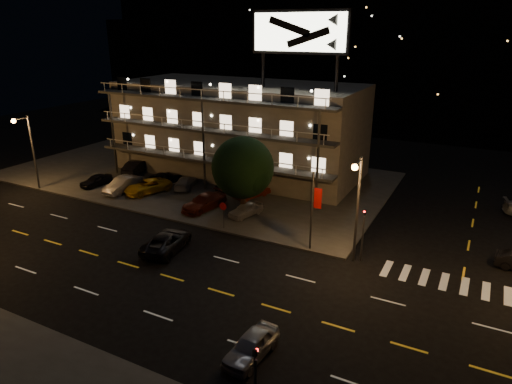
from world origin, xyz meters
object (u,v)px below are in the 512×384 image
at_px(lot_car_4, 246,209).
at_px(road_car_east, 251,346).
at_px(tree, 242,169).
at_px(lot_car_2, 148,186).
at_px(road_car_west, 167,241).
at_px(lot_car_7, 186,182).

distance_m(lot_car_4, road_car_east, 18.89).
xyz_separation_m(tree, lot_car_2, (-11.64, 0.56, -3.66)).
xyz_separation_m(tree, road_car_east, (9.73, -16.58, -3.82)).
relative_size(lot_car_2, lot_car_4, 1.38).
bearing_deg(road_car_west, road_car_east, 136.81).
bearing_deg(road_car_east, lot_car_4, 123.75).
distance_m(lot_car_7, road_car_east, 27.61).
distance_m(tree, road_car_east, 19.60).
height_order(tree, lot_car_7, tree).
bearing_deg(road_car_east, lot_car_7, 137.05).
height_order(lot_car_2, lot_car_7, lot_car_2).
relative_size(tree, road_car_east, 1.85).
xyz_separation_m(lot_car_7, road_car_east, (18.79, -20.23, -0.09)).
relative_size(lot_car_2, road_car_west, 0.96).
height_order(lot_car_7, road_car_west, road_car_west).
height_order(tree, road_car_east, tree).
height_order(lot_car_4, road_car_west, road_car_west).
xyz_separation_m(lot_car_4, road_car_east, (9.33, -16.42, -0.09)).
distance_m(lot_car_2, lot_car_7, 4.03).
xyz_separation_m(road_car_east, road_car_west, (-11.64, 7.83, 0.05)).
bearing_deg(lot_car_4, road_car_west, -87.95).
bearing_deg(tree, lot_car_7, 158.06).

